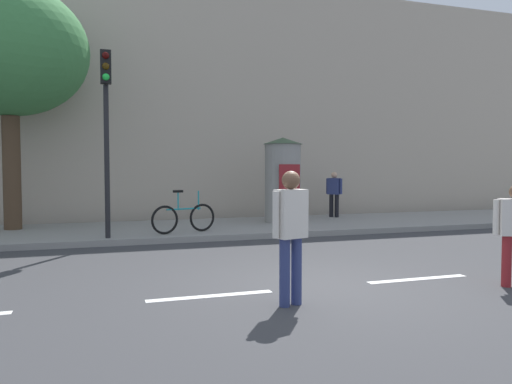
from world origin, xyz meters
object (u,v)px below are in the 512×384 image
(pedestrian_in_dark_shirt, at_px, (334,191))
(pedestrian_in_light_jacket, at_px, (291,227))
(traffic_light, at_px, (106,113))
(bicycle_leaning, at_px, (184,218))
(street_tree, at_px, (9,51))
(poster_column, at_px, (283,179))

(pedestrian_in_dark_shirt, bearing_deg, pedestrian_in_light_jacket, -120.17)
(traffic_light, distance_m, bicycle_leaning, 3.17)
(pedestrian_in_dark_shirt, height_order, bicycle_leaning, pedestrian_in_dark_shirt)
(pedestrian_in_light_jacket, bearing_deg, pedestrian_in_dark_shirt, 59.83)
(traffic_light, bearing_deg, pedestrian_in_light_jacket, -70.34)
(traffic_light, relative_size, pedestrian_in_dark_shirt, 2.86)
(traffic_light, distance_m, pedestrian_in_light_jacket, 6.70)
(street_tree, bearing_deg, poster_column, -3.85)
(street_tree, bearing_deg, traffic_light, -47.68)
(pedestrian_in_dark_shirt, bearing_deg, street_tree, -178.42)
(pedestrian_in_light_jacket, xyz_separation_m, bicycle_leaning, (-0.29, 6.50, -0.50))
(poster_column, xyz_separation_m, pedestrian_in_light_jacket, (-3.03, -8.12, -0.42))
(pedestrian_in_light_jacket, xyz_separation_m, pedestrian_in_dark_shirt, (5.17, 8.90, -0.02))
(traffic_light, relative_size, bicycle_leaning, 2.52)
(poster_column, relative_size, pedestrian_in_dark_shirt, 1.70)
(poster_column, bearing_deg, pedestrian_in_light_jacket, -110.45)
(street_tree, xyz_separation_m, bicycle_leaning, (4.25, -2.13, -4.35))
(street_tree, height_order, pedestrian_in_light_jacket, street_tree)
(traffic_light, xyz_separation_m, street_tree, (-2.38, 2.62, 1.83))
(traffic_light, xyz_separation_m, bicycle_leaning, (1.86, 0.48, -2.52))
(traffic_light, relative_size, street_tree, 0.66)
(street_tree, distance_m, pedestrian_in_light_jacket, 10.48)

